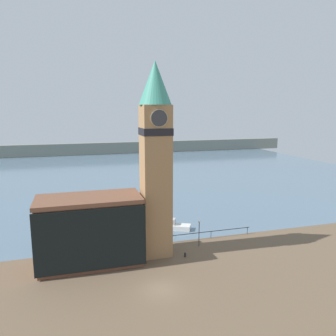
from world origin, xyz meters
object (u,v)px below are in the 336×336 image
object	(u,v)px
pier_building	(90,231)
mooring_bollard_near	(185,254)
clock_tower	(156,156)
boat_near	(172,225)
lamp_post	(199,228)

from	to	relation	value
pier_building	mooring_bollard_near	xyz separation A→B (m)	(11.88, -1.62, -3.97)
pier_building	mooring_bollard_near	bearing A→B (deg)	-7.77
clock_tower	boat_near	world-z (taller)	clock_tower
boat_near	lamp_post	size ratio (longest dim) A/B	1.45
mooring_bollard_near	lamp_post	bearing A→B (deg)	41.36
pier_building	lamp_post	xyz separation A→B (m)	(14.84, 0.98, -1.63)
lamp_post	boat_near	bearing A→B (deg)	101.87
mooring_bollard_near	lamp_post	world-z (taller)	lamp_post
clock_tower	pier_building	bearing A→B (deg)	-176.66
boat_near	lamp_post	bearing A→B (deg)	-50.76
lamp_post	pier_building	bearing A→B (deg)	-176.22
pier_building	lamp_post	world-z (taller)	pier_building
boat_near	pier_building	bearing A→B (deg)	-119.76
boat_near	mooring_bollard_near	distance (m)	10.28
boat_near	mooring_bollard_near	xyz separation A→B (m)	(-1.36, -10.18, -0.29)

